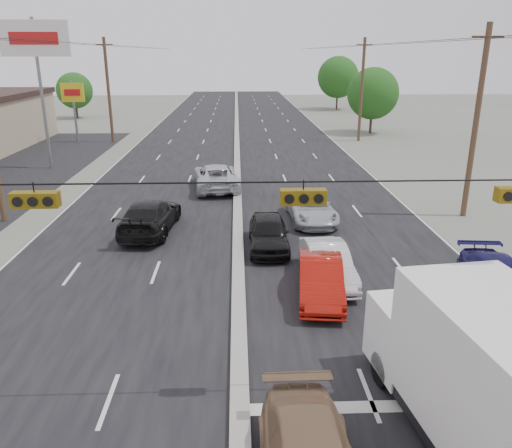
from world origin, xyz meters
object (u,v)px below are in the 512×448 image
object	(u,v)px
box_truck	(485,378)
queue_car_d	(501,282)
pole_sign_billboard	(36,48)
utility_pole_left_c	(108,90)
queue_car_b	(328,264)
utility_pole_right_b	(476,123)
oncoming_far	(216,177)
red_sedan	(321,279)
queue_car_c	(311,209)
tree_left_far	(74,91)
oncoming_near	(150,216)
pole_sign_far	(73,98)
utility_pole_right_c	(362,89)
tree_right_mid	(373,94)
queue_car_a	(268,233)
tree_right_far	(338,77)

from	to	relation	value
box_truck	queue_car_d	world-z (taller)	box_truck
pole_sign_billboard	box_truck	xyz separation A→B (m)	(19.79, -30.00, -6.94)
utility_pole_left_c	queue_car_b	world-z (taller)	utility_pole_left_c
utility_pole_right_b	queue_car_b	bearing A→B (deg)	-138.27
utility_pole_right_b	oncoming_far	size ratio (longest dim) A/B	1.69
red_sedan	queue_car_c	xyz separation A→B (m)	(0.93, 8.79, -0.04)
tree_left_far	queue_car_d	size ratio (longest dim) A/B	1.24
queue_car_d	oncoming_near	world-z (taller)	oncoming_near
utility_pole_right_b	pole_sign_far	world-z (taller)	utility_pole_right_b
utility_pole_right_c	utility_pole_left_c	bearing A→B (deg)	180.00
utility_pole_right_c	tree_right_mid	bearing A→B (deg)	63.43
pole_sign_far	queue_car_d	xyz separation A→B (m)	(25.47, -34.88, -3.69)
utility_pole_right_b	queue_car_a	bearing A→B (deg)	-157.98
utility_pole_right_b	queue_car_d	distance (m)	11.23
queue_car_c	tree_right_far	bearing A→B (deg)	75.82
tree_right_mid	oncoming_far	size ratio (longest dim) A/B	1.21
tree_right_mid	tree_right_far	size ratio (longest dim) A/B	0.88
queue_car_b	queue_car_d	bearing A→B (deg)	-20.34
pole_sign_far	queue_car_b	world-z (taller)	pole_sign_far
utility_pole_right_b	pole_sign_billboard	distance (m)	30.20
utility_pole_left_c	pole_sign_billboard	distance (m)	12.73
utility_pole_right_b	red_sedan	size ratio (longest dim) A/B	2.26
utility_pole_left_c	queue_car_b	distance (m)	36.96
pole_sign_billboard	red_sedan	size ratio (longest dim) A/B	2.48
tree_left_far	utility_pole_left_c	bearing A→B (deg)	-64.59
box_truck	queue_car_b	xyz separation A→B (m)	(-1.79, 8.97, -1.20)
queue_car_d	oncoming_far	bearing A→B (deg)	129.36
utility_pole_right_c	queue_car_a	distance (m)	31.81
queue_car_d	box_truck	bearing A→B (deg)	-114.93
tree_left_far	queue_car_b	world-z (taller)	tree_left_far
oncoming_far	utility_pole_left_c	bearing A→B (deg)	-65.84
pole_sign_billboard	queue_car_c	size ratio (longest dim) A/B	2.22
pole_sign_far	utility_pole_right_c	bearing A→B (deg)	0.00
oncoming_near	oncoming_far	world-z (taller)	oncoming_far
red_sedan	utility_pole_right_c	bearing A→B (deg)	81.19
pole_sign_far	tree_right_mid	xyz separation A→B (m)	(31.00, 5.00, -0.07)
pole_sign_far	oncoming_far	size ratio (longest dim) A/B	1.02
oncoming_near	tree_left_far	bearing A→B (deg)	-64.53
tree_right_far	oncoming_near	distance (m)	60.67
oncoming_near	oncoming_far	size ratio (longest dim) A/B	0.96
utility_pole_right_b	pole_sign_far	bearing A→B (deg)	138.74
utility_pole_right_b	box_truck	bearing A→B (deg)	-112.98
tree_right_mid	oncoming_far	bearing A→B (deg)	-124.71
utility_pole_right_c	queue_car_a	xyz separation A→B (m)	(-11.10, -29.49, -4.35)
tree_left_far	red_sedan	bearing A→B (deg)	-65.33
utility_pole_left_c	utility_pole_right_c	xyz separation A→B (m)	(25.00, 0.00, 0.00)
utility_pole_left_c	utility_pole_right_c	bearing A→B (deg)	0.00
utility_pole_left_c	tree_right_mid	distance (m)	27.96
pole_sign_billboard	queue_car_c	xyz separation A→B (m)	(18.43, -13.63, -8.18)
utility_pole_right_c	tree_right_far	distance (m)	30.20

